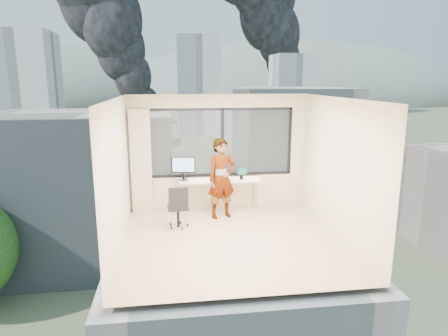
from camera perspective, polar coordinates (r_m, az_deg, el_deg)
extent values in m
cube|color=tan|center=(7.48, 1.05, -10.31)|extent=(4.00, 4.00, 0.01)
cube|color=white|center=(6.90, 1.14, 10.01)|extent=(4.00, 4.00, 0.01)
cube|color=beige|center=(5.18, 4.51, -5.57)|extent=(4.00, 0.01, 2.60)
cube|color=beige|center=(7.06, -15.17, -1.05)|extent=(0.01, 4.00, 2.60)
cube|color=beige|center=(7.64, 16.09, -0.08)|extent=(0.01, 4.00, 2.60)
cube|color=beige|center=(8.89, -11.84, 0.90)|extent=(0.45, 0.14, 2.30)
cube|color=tan|center=(8.90, -0.58, -3.95)|extent=(1.80, 0.60, 0.75)
imported|color=#2D2D33|center=(8.42, -0.35, -1.51)|extent=(0.72, 0.58, 1.72)
cube|color=white|center=(9.05, -0.50, -0.99)|extent=(0.31, 0.27, 0.07)
cube|color=black|center=(8.71, 1.00, -1.73)|extent=(0.11, 0.08, 0.01)
cylinder|color=black|center=(8.78, 2.51, -1.31)|extent=(0.09, 0.09, 0.10)
ellipsoid|color=#0D5248|center=(9.08, 2.60, -0.51)|extent=(0.30, 0.21, 0.20)
cube|color=#515B3D|center=(127.93, -7.25, 4.91)|extent=(400.00, 400.00, 0.04)
cube|color=beige|center=(38.93, -19.28, -2.86)|extent=(16.00, 12.00, 14.00)
cube|color=silver|center=(47.51, 8.34, 1.66)|extent=(14.00, 13.00, 16.00)
cube|color=silver|center=(107.35, -26.61, 9.75)|extent=(14.00, 14.00, 28.00)
cube|color=silver|center=(127.14, -3.76, 11.72)|extent=(13.00, 13.00, 30.00)
cube|color=silver|center=(153.91, 9.83, 10.97)|extent=(15.00, 15.00, 26.00)
cube|color=silver|center=(167.62, -28.74, 9.07)|extent=(16.00, 14.00, 22.00)
ellipsoid|color=slate|center=(348.19, -28.06, 8.37)|extent=(288.00, 216.00, 90.00)
ellipsoid|color=slate|center=(342.49, 9.54, 9.61)|extent=(300.00, 220.00, 96.00)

